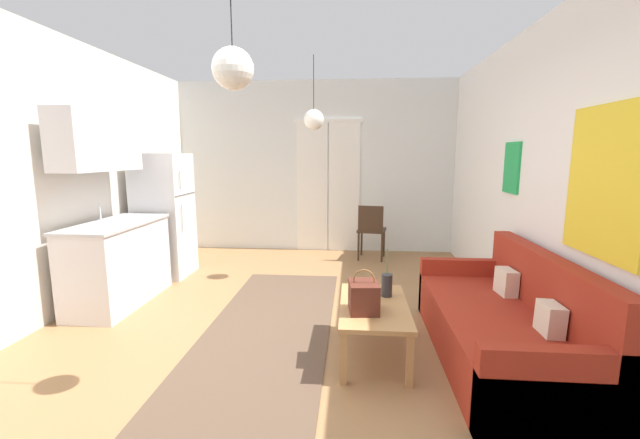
{
  "coord_description": "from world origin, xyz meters",
  "views": [
    {
      "loc": [
        0.65,
        -3.16,
        1.63
      ],
      "look_at": [
        0.3,
        0.95,
        0.95
      ],
      "focal_mm": 22.33,
      "sensor_mm": 36.0,
      "label": 1
    }
  ],
  "objects_px": {
    "bamboo_vase": "(387,285)",
    "handbag": "(364,296)",
    "accent_chair": "(371,228)",
    "coffee_table": "(374,310)",
    "refrigerator": "(164,215)",
    "pendant_lamp_near": "(233,69)",
    "pendant_lamp_far": "(314,120)",
    "couch": "(507,327)"
  },
  "relations": [
    {
      "from": "accent_chair",
      "to": "coffee_table",
      "type": "bearing_deg",
      "value": 97.15
    },
    {
      "from": "handbag",
      "to": "couch",
      "type": "bearing_deg",
      "value": 7.87
    },
    {
      "from": "couch",
      "to": "pendant_lamp_far",
      "type": "xyz_separation_m",
      "value": [
        -1.74,
        1.96,
        1.79
      ]
    },
    {
      "from": "pendant_lamp_far",
      "to": "pendant_lamp_near",
      "type": "bearing_deg",
      "value": -95.33
    },
    {
      "from": "coffee_table",
      "to": "refrigerator",
      "type": "relative_size",
      "value": 0.61
    },
    {
      "from": "coffee_table",
      "to": "accent_chair",
      "type": "relative_size",
      "value": 1.16
    },
    {
      "from": "couch",
      "to": "accent_chair",
      "type": "distance_m",
      "value": 3.15
    },
    {
      "from": "refrigerator",
      "to": "pendant_lamp_near",
      "type": "bearing_deg",
      "value": -55.47
    },
    {
      "from": "coffee_table",
      "to": "bamboo_vase",
      "type": "xyz_separation_m",
      "value": [
        0.12,
        0.2,
        0.15
      ]
    },
    {
      "from": "coffee_table",
      "to": "pendant_lamp_far",
      "type": "distance_m",
      "value": 2.68
    },
    {
      "from": "bamboo_vase",
      "to": "refrigerator",
      "type": "height_order",
      "value": "refrigerator"
    },
    {
      "from": "bamboo_vase",
      "to": "handbag",
      "type": "bearing_deg",
      "value": -120.22
    },
    {
      "from": "pendant_lamp_near",
      "to": "handbag",
      "type": "bearing_deg",
      "value": 28.72
    },
    {
      "from": "coffee_table",
      "to": "handbag",
      "type": "distance_m",
      "value": 0.25
    },
    {
      "from": "couch",
      "to": "bamboo_vase",
      "type": "bearing_deg",
      "value": 168.41
    },
    {
      "from": "bamboo_vase",
      "to": "pendant_lamp_near",
      "type": "relative_size",
      "value": 0.51
    },
    {
      "from": "accent_chair",
      "to": "pendant_lamp_far",
      "type": "xyz_separation_m",
      "value": [
        -0.79,
        -1.04,
        1.56
      ]
    },
    {
      "from": "coffee_table",
      "to": "accent_chair",
      "type": "bearing_deg",
      "value": 87.94
    },
    {
      "from": "accent_chair",
      "to": "pendant_lamp_near",
      "type": "bearing_deg",
      "value": 83.3
    },
    {
      "from": "bamboo_vase",
      "to": "handbag",
      "type": "xyz_separation_m",
      "value": [
        -0.2,
        -0.35,
        0.02
      ]
    },
    {
      "from": "bamboo_vase",
      "to": "pendant_lamp_near",
      "type": "height_order",
      "value": "pendant_lamp_near"
    },
    {
      "from": "accent_chair",
      "to": "pendant_lamp_far",
      "type": "relative_size",
      "value": 0.96
    },
    {
      "from": "handbag",
      "to": "refrigerator",
      "type": "distance_m",
      "value": 3.39
    },
    {
      "from": "coffee_table",
      "to": "handbag",
      "type": "bearing_deg",
      "value": -119.74
    },
    {
      "from": "coffee_table",
      "to": "pendant_lamp_far",
      "type": "relative_size",
      "value": 1.11
    },
    {
      "from": "coffee_table",
      "to": "bamboo_vase",
      "type": "height_order",
      "value": "bamboo_vase"
    },
    {
      "from": "refrigerator",
      "to": "pendant_lamp_near",
      "type": "xyz_separation_m",
      "value": [
        1.78,
        -2.59,
        1.32
      ]
    },
    {
      "from": "accent_chair",
      "to": "pendant_lamp_far",
      "type": "distance_m",
      "value": 2.03
    },
    {
      "from": "accent_chair",
      "to": "refrigerator",
      "type": "bearing_deg",
      "value": 29.16
    },
    {
      "from": "pendant_lamp_near",
      "to": "couch",
      "type": "bearing_deg",
      "value": 17.26
    },
    {
      "from": "handbag",
      "to": "accent_chair",
      "type": "xyz_separation_m",
      "value": [
        0.2,
        3.16,
        -0.05
      ]
    },
    {
      "from": "bamboo_vase",
      "to": "pendant_lamp_far",
      "type": "height_order",
      "value": "pendant_lamp_far"
    },
    {
      "from": "pendant_lamp_far",
      "to": "bamboo_vase",
      "type": "bearing_deg",
      "value": -65.73
    },
    {
      "from": "couch",
      "to": "refrigerator",
      "type": "height_order",
      "value": "refrigerator"
    },
    {
      "from": "couch",
      "to": "handbag",
      "type": "height_order",
      "value": "couch"
    },
    {
      "from": "pendant_lamp_far",
      "to": "couch",
      "type": "bearing_deg",
      "value": -48.45
    },
    {
      "from": "coffee_table",
      "to": "couch",
      "type": "bearing_deg",
      "value": 0.14
    },
    {
      "from": "couch",
      "to": "pendant_lamp_far",
      "type": "bearing_deg",
      "value": 131.55
    },
    {
      "from": "coffee_table",
      "to": "accent_chair",
      "type": "xyz_separation_m",
      "value": [
        0.11,
        3.0,
        0.12
      ]
    },
    {
      "from": "bamboo_vase",
      "to": "coffee_table",
      "type": "bearing_deg",
      "value": -120.6
    },
    {
      "from": "coffee_table",
      "to": "refrigerator",
      "type": "xyz_separation_m",
      "value": [
        -2.71,
        1.98,
        0.45
      ]
    },
    {
      "from": "bamboo_vase",
      "to": "handbag",
      "type": "height_order",
      "value": "bamboo_vase"
    }
  ]
}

